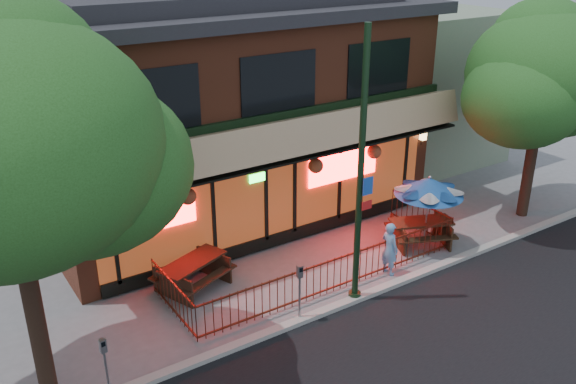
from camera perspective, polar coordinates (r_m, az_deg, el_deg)
name	(u,v)px	position (r m, az deg, el deg)	size (l,w,h in m)	color
ground	(345,292)	(16.43, 5.33, -9.28)	(80.00, 80.00, 0.00)	gray
curb	(357,299)	(16.08, 6.46, -9.87)	(80.00, 0.25, 0.12)	#999993
restaurant_building	(215,86)	(20.43, -6.89, 9.79)	(12.96, 9.49, 8.05)	brown
neighbor_building	(402,83)	(26.29, 10.61, 10.03)	(6.00, 7.00, 6.00)	gray
patio_fence	(334,263)	(16.44, 4.32, -6.65)	(8.44, 2.62, 1.00)	#4D1C10
street_light	(360,187)	(14.70, 6.76, 0.45)	(0.43, 0.32, 7.00)	black
street_tree_left	(1,129)	(11.59, -25.28, 5.34)	(5.60, 5.60, 8.05)	black
street_tree_right	(544,67)	(20.68, 22.85, 10.71)	(4.80, 4.80, 7.02)	black
picnic_table_left	(193,270)	(16.46, -8.88, -7.24)	(2.29, 2.03, 0.81)	#321D12
picnic_table_right	(421,229)	(18.89, 12.30, -3.37)	(2.26, 2.03, 0.79)	#372213
patio_umbrella	(429,186)	(18.21, 13.08, 0.51)	(2.01, 2.01, 2.30)	gray
pedestrian	(390,249)	(17.04, 9.48, -5.24)	(0.56, 0.37, 1.55)	#6496C9
parking_meter_near	(300,284)	(14.72, 1.10, -8.58)	(0.15, 0.14, 1.54)	gray
parking_meter_far	(105,359)	(13.07, -16.77, -14.71)	(0.14, 0.12, 1.44)	#9EA0A7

